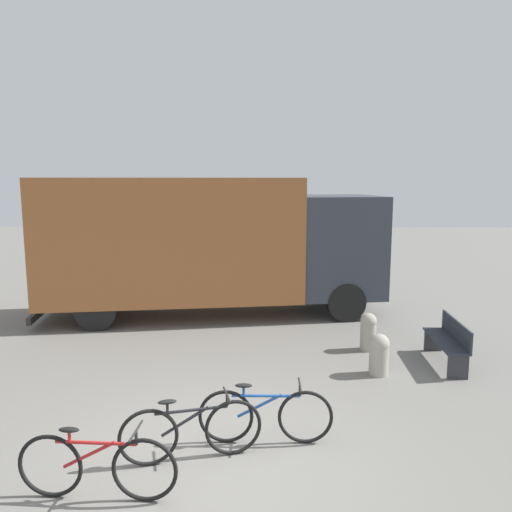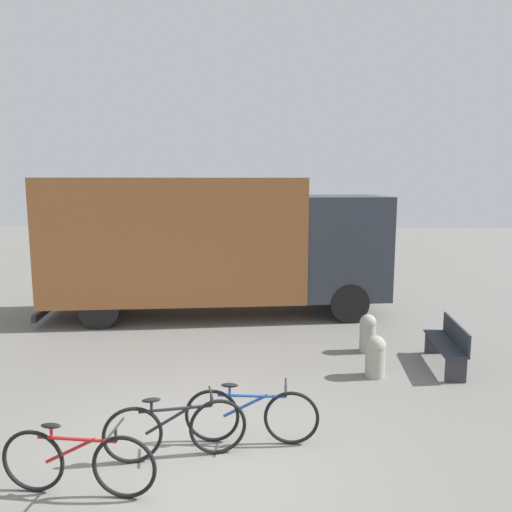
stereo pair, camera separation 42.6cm
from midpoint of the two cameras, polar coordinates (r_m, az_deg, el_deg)
The scene contains 8 objects.
ground_plane at distance 6.51m, azimuth -5.02°, elevation -22.00°, with size 60.00×60.00×0.00m, color slate.
delivery_truck at distance 12.27m, azimuth -4.05°, elevation 1.74°, with size 8.47×3.42×3.37m.
park_bench at distance 9.73m, azimuth 22.36°, elevation -9.16°, with size 0.46×1.54×0.82m.
bicycle_near at distance 5.93m, azimuth -17.64°, elevation -21.55°, with size 1.71×0.44×0.79m.
bicycle_middle at distance 6.34m, azimuth -7.17°, elevation -19.06°, with size 1.66×0.57×0.79m.
bicycle_far at distance 6.62m, azimuth 1.39°, elevation -17.74°, with size 1.71×0.44×0.79m.
bollard_near_bench at distance 8.90m, azimuth 14.85°, elevation -10.86°, with size 0.35×0.35×0.72m.
bollard_far_bench at distance 10.09m, azimuth 13.84°, elevation -8.39°, with size 0.32×0.32×0.75m.
Camera 2 is at (1.07, -5.53, 3.32)m, focal length 35.00 mm.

